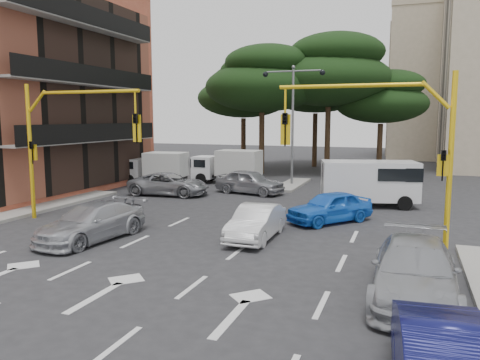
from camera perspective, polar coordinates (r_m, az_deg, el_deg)
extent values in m
plane|color=#28282B|center=(16.80, -6.84, -8.09)|extent=(120.00, 120.00, 0.00)
cube|color=gray|center=(31.60, 6.32, -0.56)|extent=(1.40, 6.00, 0.15)
cube|color=black|center=(28.65, -18.74, 10.14)|extent=(0.12, 14.72, 11.20)
cube|color=black|center=(46.66, 23.60, 11.85)|extent=(0.12, 11.04, 16.20)
cube|color=tan|center=(58.79, 25.88, 10.22)|extent=(16.00, 12.00, 16.00)
cube|color=black|center=(58.54, 17.86, 10.13)|extent=(0.12, 11.04, 14.20)
cube|color=tan|center=(59.87, 26.36, 18.21)|extent=(16.15, 12.15, 0.70)
cylinder|color=#382616|center=(38.20, 2.66, 4.50)|extent=(0.44, 0.44, 4.95)
ellipsoid|color=black|center=(38.22, 2.70, 11.18)|extent=(9.15, 9.15, 3.87)
ellipsoid|color=black|center=(37.83, 3.43, 14.06)|extent=(6.86, 6.86, 2.86)
ellipsoid|color=black|center=(38.76, 2.13, 13.09)|extent=(6.07, 6.07, 2.64)
cylinder|color=#382616|center=(38.98, 10.61, 4.77)|extent=(0.44, 0.44, 5.40)
ellipsoid|color=black|center=(39.06, 10.78, 11.91)|extent=(9.98, 9.98, 4.22)
ellipsoid|color=black|center=(38.78, 11.67, 14.95)|extent=(7.49, 7.49, 3.12)
ellipsoid|color=black|center=(39.57, 10.17, 13.96)|extent=(6.62, 6.62, 2.88)
cylinder|color=#382616|center=(42.95, 0.42, 4.54)|extent=(0.44, 0.44, 4.50)
ellipsoid|color=black|center=(42.92, 0.42, 9.95)|extent=(8.32, 8.32, 3.52)
ellipsoid|color=black|center=(42.45, 1.02, 12.27)|extent=(6.24, 6.24, 2.60)
ellipsoid|color=black|center=(43.44, -0.07, 11.51)|extent=(5.52, 5.52, 2.40)
cylinder|color=#382616|center=(40.56, 16.64, 3.73)|extent=(0.44, 0.44, 4.05)
ellipsoid|color=black|center=(40.50, 16.84, 8.88)|extent=(7.49, 7.49, 3.17)
ellipsoid|color=black|center=(40.15, 17.76, 11.05)|extent=(5.62, 5.62, 2.34)
ellipsoid|color=black|center=(40.88, 16.21, 10.40)|extent=(4.97, 4.97, 2.16)
cylinder|color=#382616|center=(44.26, 9.10, 4.83)|extent=(0.44, 0.44, 4.95)
ellipsoid|color=black|center=(44.28, 9.22, 10.60)|extent=(9.15, 9.15, 3.87)
ellipsoid|color=black|center=(43.92, 9.97, 13.05)|extent=(6.86, 6.86, 2.86)
ellipsoid|color=black|center=(44.76, 8.69, 12.27)|extent=(6.07, 6.07, 2.64)
cylinder|color=yellow|center=(16.54, 24.24, 1.64)|extent=(0.18, 0.18, 6.00)
cylinder|color=yellow|center=(16.45, 22.73, 9.54)|extent=(0.95, 0.14, 0.95)
cylinder|color=yellow|center=(16.58, 13.09, 11.12)|extent=(4.80, 0.14, 0.14)
cylinder|color=yellow|center=(16.97, 5.54, 9.67)|extent=(0.08, 0.08, 0.90)
imported|color=black|center=(16.96, 5.50, 6.13)|extent=(0.20, 0.24, 1.20)
cube|color=yellow|center=(17.04, 5.57, 6.13)|extent=(0.36, 0.06, 1.10)
imported|color=black|center=(16.37, 23.51, 1.62)|extent=(0.16, 0.20, 1.00)
cube|color=yellow|center=(16.47, 23.49, 1.66)|extent=(0.35, 0.08, 0.70)
cylinder|color=yellow|center=(22.93, -24.18, 3.11)|extent=(0.18, 0.18, 6.00)
cylinder|color=yellow|center=(22.52, -23.48, 8.82)|extent=(0.95, 0.14, 0.95)
cylinder|color=yellow|center=(20.75, -17.91, 10.20)|extent=(4.80, 0.14, 0.14)
cylinder|color=yellow|center=(19.47, -12.66, 9.25)|extent=(0.08, 0.08, 0.90)
imported|color=black|center=(19.46, -12.57, 6.16)|extent=(0.20, 0.24, 1.20)
cube|color=yellow|center=(19.53, -12.45, 6.17)|extent=(0.36, 0.06, 1.10)
imported|color=black|center=(22.67, -24.05, 3.08)|extent=(0.16, 0.20, 1.00)
cube|color=yellow|center=(22.75, -23.87, 3.10)|extent=(0.35, 0.08, 0.70)
cylinder|color=slate|center=(31.30, 6.42, 6.39)|extent=(0.16, 0.16, 7.50)
cylinder|color=slate|center=(31.66, 4.90, 13.04)|extent=(1.80, 0.10, 0.10)
sphere|color=black|center=(31.92, 3.12, 12.74)|extent=(0.36, 0.36, 0.36)
cylinder|color=slate|center=(31.24, 8.17, 13.06)|extent=(1.80, 0.10, 0.10)
sphere|color=black|center=(31.03, 10.02, 12.79)|extent=(0.36, 0.36, 0.36)
sphere|color=slate|center=(31.46, 6.53, 13.51)|extent=(0.24, 0.24, 0.24)
imported|color=silver|center=(17.58, 1.96, -5.19)|extent=(1.38, 3.87, 1.27)
imported|color=blue|center=(20.72, 10.91, -3.24)|extent=(3.75, 4.10, 1.36)
imported|color=#AEB1B7|center=(18.29, -17.63, -4.91)|extent=(2.48, 4.87, 1.35)
imported|color=#919398|center=(27.85, -8.66, -0.49)|extent=(4.88, 2.53, 1.31)
imported|color=#A1A3A9|center=(28.06, 1.19, -0.20)|extent=(4.53, 2.60, 1.45)
imported|color=#9EA0A5|center=(12.67, 20.51, -10.32)|extent=(2.05, 5.03, 1.46)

